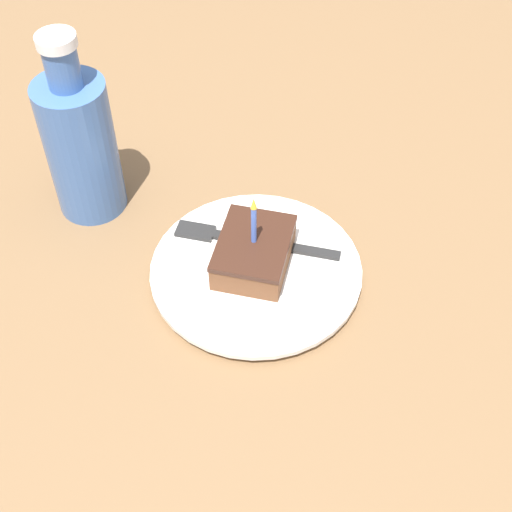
% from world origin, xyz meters
% --- Properties ---
extents(ground_plane, '(2.40, 2.40, 0.04)m').
position_xyz_m(ground_plane, '(0.00, 0.00, -0.02)').
color(ground_plane, brown).
rests_on(ground_plane, ground).
extents(plate, '(0.24, 0.24, 0.02)m').
position_xyz_m(plate, '(-0.02, -0.03, 0.01)').
color(plate, white).
rests_on(plate, ground_plane).
extents(cake_slice, '(0.08, 0.10, 0.10)m').
position_xyz_m(cake_slice, '(-0.02, -0.03, 0.04)').
color(cake_slice, brown).
rests_on(cake_slice, plate).
extents(fork, '(0.19, 0.02, 0.00)m').
position_xyz_m(fork, '(0.00, -0.06, 0.02)').
color(fork, '#262626').
rests_on(fork, plate).
extents(bottle, '(0.08, 0.08, 0.24)m').
position_xyz_m(bottle, '(0.21, -0.10, 0.10)').
color(bottle, '#3F66A5').
rests_on(bottle, ground_plane).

